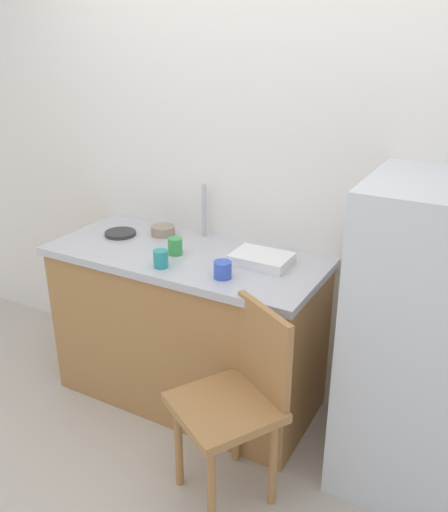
{
  "coord_description": "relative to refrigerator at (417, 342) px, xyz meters",
  "views": [
    {
      "loc": [
        1.22,
        -1.5,
        1.94
      ],
      "look_at": [
        0.06,
        0.6,
        0.92
      ],
      "focal_mm": 38.37,
      "sensor_mm": 36.0,
      "label": 1
    }
  ],
  "objects": [
    {
      "name": "faucet",
      "position": [
        -1.2,
        0.26,
        0.32
      ],
      "size": [
        0.02,
        0.02,
        0.3
      ],
      "primitive_type": "cylinder",
      "color": "#B7B7BC",
      "rests_on": "countertop"
    },
    {
      "name": "refrigerator",
      "position": [
        0.0,
        0.0,
        0.0
      ],
      "size": [
        0.54,
        0.61,
        1.4
      ],
      "primitive_type": "cube",
      "color": "silver",
      "rests_on": "ground_plane"
    },
    {
      "name": "countertop",
      "position": [
        -1.17,
        0.01,
        0.15
      ],
      "size": [
        1.43,
        0.64,
        0.04
      ],
      "primitive_type": "cube",
      "color": "#B7B7BC",
      "rests_on": "cabinet_base"
    },
    {
      "name": "cabinet_base",
      "position": [
        -1.17,
        0.01,
        -0.28
      ],
      "size": [
        1.39,
        0.6,
        0.83
      ],
      "primitive_type": "cube",
      "color": "#A87542",
      "rests_on": "ground_plane"
    },
    {
      "name": "cup_teal",
      "position": [
        -1.17,
        -0.2,
        0.22
      ],
      "size": [
        0.07,
        0.07,
        0.09
      ],
      "primitive_type": "cylinder",
      "color": "teal",
      "rests_on": "countertop"
    },
    {
      "name": "terracotta_bowl",
      "position": [
        -1.41,
        0.16,
        0.2
      ],
      "size": [
        0.13,
        0.13,
        0.05
      ],
      "primitive_type": "cylinder",
      "color": "gray",
      "rests_on": "countertop"
    },
    {
      "name": "hotplate",
      "position": [
        -1.61,
        0.05,
        0.18
      ],
      "size": [
        0.17,
        0.17,
        0.02
      ],
      "primitive_type": "cylinder",
      "color": "#2D2D2D",
      "rests_on": "countertop"
    },
    {
      "name": "back_wall",
      "position": [
        -0.98,
        0.36,
        0.57
      ],
      "size": [
        4.8,
        0.1,
        2.53
      ],
      "primitive_type": "cube",
      "color": "white",
      "rests_on": "ground_plane"
    },
    {
      "name": "cup_blue",
      "position": [
        -0.85,
        -0.16,
        0.21
      ],
      "size": [
        0.08,
        0.08,
        0.08
      ],
      "primitive_type": "cylinder",
      "color": "blue",
      "rests_on": "countertop"
    },
    {
      "name": "dish_tray",
      "position": [
        -0.77,
        0.06,
        0.2
      ],
      "size": [
        0.28,
        0.2,
        0.05
      ],
      "primitive_type": "cube",
      "color": "white",
      "rests_on": "countertop"
    },
    {
      "name": "ground_plane",
      "position": [
        -0.98,
        -0.64,
        -0.7
      ],
      "size": [
        8.0,
        8.0,
        0.0
      ],
      "primitive_type": "plane",
      "color": "#BCB2A3"
    },
    {
      "name": "chair",
      "position": [
        -0.61,
        -0.47,
        -0.2
      ],
      "size": [
        0.55,
        0.55,
        0.89
      ],
      "rotation": [
        0.0,
        0.0,
        -0.54
      ],
      "color": "#A87542",
      "rests_on": "ground_plane"
    },
    {
      "name": "cup_green",
      "position": [
        -1.2,
        -0.04,
        0.22
      ],
      "size": [
        0.07,
        0.07,
        0.09
      ],
      "primitive_type": "cylinder",
      "color": "green",
      "rests_on": "countertop"
    }
  ]
}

